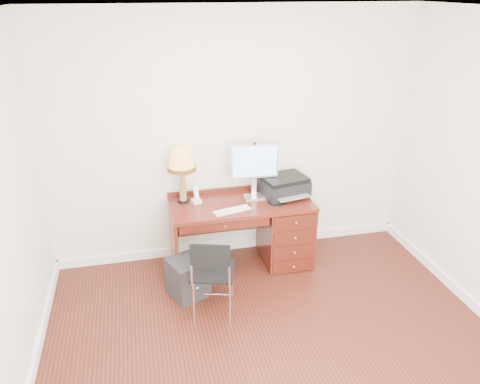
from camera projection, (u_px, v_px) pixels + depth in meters
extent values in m
plane|color=#35120C|center=(278.00, 350.00, 3.99)|extent=(4.00, 4.00, 0.00)
plane|color=silver|center=(234.00, 138.00, 5.00)|extent=(4.00, 0.00, 4.00)
plane|color=white|center=(293.00, 12.00, 2.90)|extent=(4.00, 4.00, 0.00)
cube|color=white|center=(235.00, 244.00, 5.52)|extent=(4.00, 0.03, 0.10)
cube|color=#5B1C13|center=(241.00, 205.00, 4.94)|extent=(1.50, 0.65, 0.04)
cube|color=#5B1C13|center=(285.00, 231.00, 5.19)|extent=(0.50, 0.61, 0.71)
cube|color=#5B1C13|center=(174.00, 243.00, 4.94)|extent=(0.04, 0.61, 0.71)
cube|color=#48160E|center=(215.00, 217.00, 5.26)|extent=(0.96, 0.03, 0.39)
cube|color=#48160E|center=(225.00, 226.00, 4.65)|extent=(0.91, 0.03, 0.09)
sphere|color=#BF8C3F|center=(295.00, 246.00, 4.90)|extent=(0.03, 0.03, 0.03)
cube|color=silver|center=(255.00, 197.00, 5.05)|extent=(0.23, 0.17, 0.02)
cube|color=silver|center=(253.00, 186.00, 5.06)|extent=(0.05, 0.03, 0.18)
cube|color=silver|center=(254.00, 161.00, 4.92)|extent=(0.51, 0.06, 0.37)
cube|color=#4C8CF2|center=(255.00, 162.00, 4.90)|extent=(0.47, 0.02, 0.33)
cube|color=white|center=(232.00, 210.00, 4.75)|extent=(0.40, 0.20, 0.01)
cylinder|color=black|center=(277.00, 202.00, 4.94)|extent=(0.20, 0.20, 0.01)
ellipsoid|color=white|center=(277.00, 201.00, 4.93)|extent=(0.09, 0.06, 0.03)
cube|color=black|center=(284.00, 187.00, 5.09)|extent=(0.54, 0.46, 0.17)
cube|color=black|center=(284.00, 178.00, 5.05)|extent=(0.52, 0.43, 0.04)
cylinder|color=black|center=(183.00, 201.00, 4.95)|extent=(0.12, 0.12, 0.02)
cone|color=olive|center=(183.00, 184.00, 4.88)|extent=(0.08, 0.08, 0.36)
cone|color=gold|center=(181.00, 158.00, 4.76)|extent=(0.29, 0.29, 0.22)
cylinder|color=#593814|center=(182.00, 168.00, 4.80)|extent=(0.29, 0.29, 0.04)
cube|color=white|center=(196.00, 201.00, 4.92)|extent=(0.11, 0.11, 0.04)
cube|color=white|center=(196.00, 193.00, 4.89)|extent=(0.06, 0.07, 0.15)
cylinder|color=black|center=(268.00, 192.00, 5.06)|extent=(0.08, 0.08, 0.10)
cube|color=black|center=(213.00, 271.00, 4.31)|extent=(0.48, 0.48, 0.02)
cube|color=black|center=(216.00, 256.00, 4.03)|extent=(0.34, 0.12, 0.23)
cylinder|color=silver|center=(194.00, 283.00, 4.51)|extent=(0.02, 0.02, 0.44)
cylinder|color=silver|center=(227.00, 279.00, 4.58)|extent=(0.02, 0.02, 0.44)
cylinder|color=silver|center=(199.00, 304.00, 4.22)|extent=(0.02, 0.02, 0.44)
cylinder|color=silver|center=(235.00, 299.00, 4.28)|extent=(0.02, 0.02, 0.44)
cylinder|color=silver|center=(197.00, 266.00, 4.03)|extent=(0.02, 0.02, 0.39)
cylinder|color=silver|center=(235.00, 262.00, 4.10)|extent=(0.02, 0.02, 0.39)
cube|color=black|center=(188.00, 277.00, 4.64)|extent=(0.45, 0.45, 0.39)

